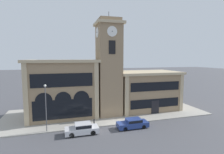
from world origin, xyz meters
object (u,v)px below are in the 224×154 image
parked_car_mid (133,123)px  street_lamp (46,101)px  bollard (94,123)px  parked_car_near (82,128)px

parked_car_mid → street_lamp: street_lamp is taller
street_lamp → parked_car_mid: bearing=-9.1°
parked_car_mid → street_lamp: (-12.04, 1.92, 3.66)m
street_lamp → bollard: size_ratio=6.16×
parked_car_near → street_lamp: bearing=-22.4°
bollard → parked_car_mid: bearing=-19.1°
parked_car_mid → bollard: parked_car_mid is taller
parked_car_near → parked_car_mid: size_ratio=0.98×
street_lamp → bollard: street_lamp is taller
parked_car_mid → street_lamp: size_ratio=0.70×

